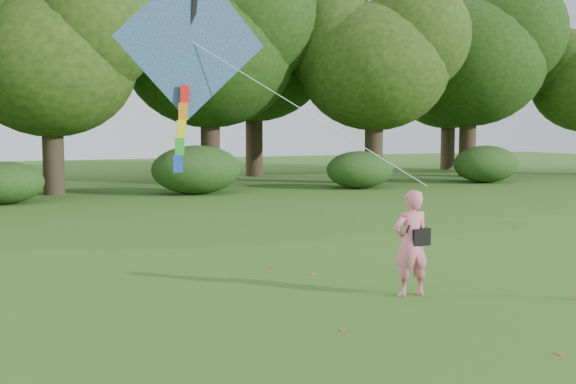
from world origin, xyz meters
name	(u,v)px	position (x,y,z in m)	size (l,w,h in m)	color
ground	(386,305)	(0.00, 0.00, 0.00)	(100.00, 100.00, 0.00)	#265114
man_kite_flyer	(411,243)	(0.64, 0.32, 0.81)	(0.59, 0.39, 1.62)	pink
crossbody_bag	(419,236)	(0.76, 0.29, 0.91)	(0.43, 0.20, 0.68)	black
flying_kite	(191,45)	(-2.32, 1.78, 3.78)	(4.39, 1.81, 3.33)	#2640A7
tree_line	(130,57)	(1.67, 22.88, 5.60)	(54.70, 15.30, 9.48)	#3A2D1E
shrub_band	(100,175)	(-0.72, 17.60, 0.86)	(39.15, 3.22, 1.88)	#264919
fallen_leaves	(457,269)	(2.60, 1.66, 0.01)	(6.98, 13.95, 0.01)	brown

